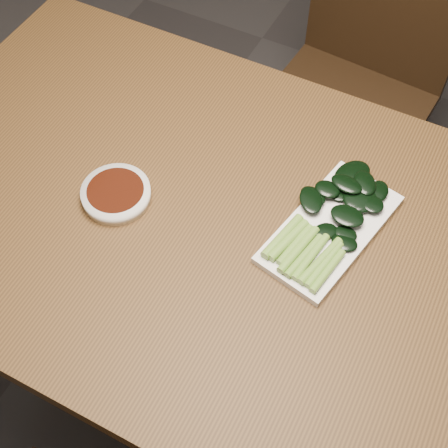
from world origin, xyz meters
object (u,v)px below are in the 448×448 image
Objects in this scene: sauce_bowl at (116,194)px; serving_plate at (330,229)px; chair_far at (357,81)px; table at (246,253)px; gai_lan at (334,216)px.

serving_plate is (0.37, 0.11, -0.01)m from sauce_bowl.
chair_far is 0.74m from serving_plate.
table is 11.23× the size of sauce_bowl.
chair_far is 2.95× the size of gai_lan.
sauce_bowl is 0.39m from serving_plate.
serving_plate is at bearing -82.34° from gai_lan.
chair_far reaches higher than serving_plate.
table is 4.72× the size of serving_plate.
serving_plate is 0.02m from gai_lan.
gai_lan is at bearing 33.66° from table.
sauce_bowl is at bearing -101.25° from chair_far.
gai_lan is (0.37, 0.13, 0.01)m from sauce_bowl.
table is 0.18m from gai_lan.
serving_plate is (0.13, 0.07, 0.08)m from table.
serving_plate reaches higher than table.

